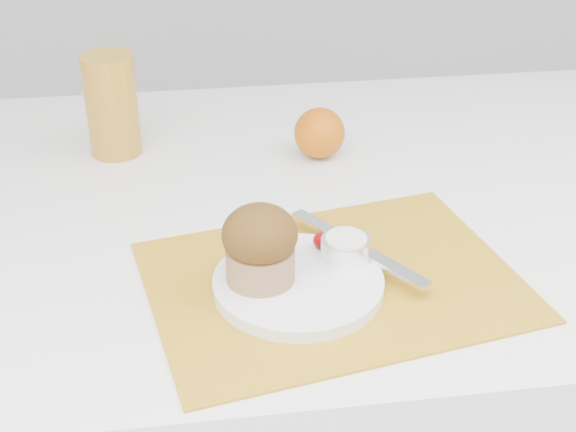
{
  "coord_description": "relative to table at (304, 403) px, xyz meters",
  "views": [
    {
      "loc": [
        -0.16,
        -0.87,
        1.26
      ],
      "look_at": [
        -0.05,
        -0.09,
        0.8
      ],
      "focal_mm": 50.0,
      "sensor_mm": 36.0,
      "label": 1
    }
  ],
  "objects": [
    {
      "name": "raspberry_far",
      "position": [
        0.0,
        -0.17,
        0.4
      ],
      "size": [
        0.02,
        0.02,
        0.02
      ],
      "primitive_type": "ellipsoid",
      "color": "#530209",
      "rests_on": "plate"
    },
    {
      "name": "ramekin",
      "position": [
        0.01,
        -0.19,
        0.41
      ],
      "size": [
        0.06,
        0.06,
        0.02
      ],
      "primitive_type": "cylinder",
      "rotation": [
        0.0,
        0.0,
        0.16
      ],
      "color": "white",
      "rests_on": "plate"
    },
    {
      "name": "butter_knife",
      "position": [
        0.03,
        -0.17,
        0.4
      ],
      "size": [
        0.13,
        0.18,
        0.01
      ],
      "primitive_type": "cube",
      "rotation": [
        0.0,
        0.0,
        -0.99
      ],
      "color": "silver",
      "rests_on": "plate"
    },
    {
      "name": "juice_glass",
      "position": [
        -0.26,
        0.16,
        0.45
      ],
      "size": [
        0.1,
        0.1,
        0.15
      ],
      "primitive_type": "cylinder",
      "rotation": [
        0.0,
        0.0,
        0.38
      ],
      "color": "#BA8222",
      "rests_on": "table"
    },
    {
      "name": "orange",
      "position": [
        0.04,
        0.11,
        0.41
      ],
      "size": [
        0.07,
        0.07,
        0.07
      ],
      "primitive_type": "sphere",
      "color": "#C35B06",
      "rests_on": "table"
    },
    {
      "name": "placemat",
      "position": [
        -0.0,
        -0.21,
        0.38
      ],
      "size": [
        0.45,
        0.36,
        0.0
      ],
      "primitive_type": "cube",
      "rotation": [
        0.0,
        0.0,
        0.19
      ],
      "color": "#BC861A",
      "rests_on": "table"
    },
    {
      "name": "plate",
      "position": [
        -0.05,
        -0.22,
        0.39
      ],
      "size": [
        0.2,
        0.2,
        0.01
      ],
      "primitive_type": "cylinder",
      "rotation": [
        0.0,
        0.0,
        -0.07
      ],
      "color": "white",
      "rests_on": "placemat"
    },
    {
      "name": "muffin",
      "position": [
        -0.09,
        -0.21,
        0.44
      ],
      "size": [
        0.08,
        0.08,
        0.09
      ],
      "color": "#A5794F",
      "rests_on": "plate"
    },
    {
      "name": "cream",
      "position": [
        0.01,
        -0.19,
        0.42
      ],
      "size": [
        0.05,
        0.05,
        0.01
      ],
      "primitive_type": "cylinder",
      "rotation": [
        0.0,
        0.0,
        0.1
      ],
      "color": "white",
      "rests_on": "ramekin"
    },
    {
      "name": "raspberry_near",
      "position": [
        -0.01,
        -0.16,
        0.4
      ],
      "size": [
        0.02,
        0.02,
        0.02
      ],
      "primitive_type": "ellipsoid",
      "color": "#520202",
      "rests_on": "plate"
    },
    {
      "name": "table",
      "position": [
        0.0,
        0.0,
        0.0
      ],
      "size": [
        1.2,
        0.8,
        0.75
      ],
      "primitive_type": "cube",
      "color": "white",
      "rests_on": "ground"
    }
  ]
}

